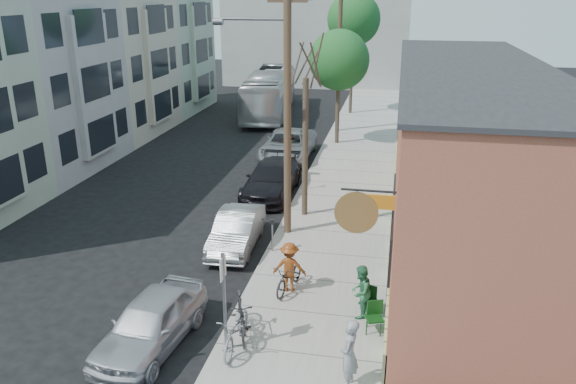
% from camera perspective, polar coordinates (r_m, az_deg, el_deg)
% --- Properties ---
extents(ground, '(120.00, 120.00, 0.00)m').
position_cam_1_polar(ground, '(19.66, -9.25, -8.04)').
color(ground, black).
extents(sidewalk, '(4.50, 58.00, 0.15)m').
position_cam_1_polar(sidewalk, '(28.75, 6.33, 1.41)').
color(sidewalk, '#A29F96').
rests_on(sidewalk, ground).
extents(cafe_building, '(6.60, 20.20, 6.61)m').
position_cam_1_polar(cafe_building, '(22.14, 17.54, 3.70)').
color(cafe_building, '#A0513B').
rests_on(cafe_building, ground).
extents(apartment_row, '(6.30, 32.00, 9.00)m').
position_cam_1_polar(apartment_row, '(35.58, -20.19, 11.23)').
color(apartment_row, '#A6B69A').
rests_on(apartment_row, ground).
extents(end_cap_building, '(18.00, 8.00, 12.00)m').
position_cam_1_polar(end_cap_building, '(58.89, 3.09, 16.81)').
color(end_cap_building, '#A5A4A0').
rests_on(end_cap_building, ground).
extents(sign_post, '(0.07, 0.45, 2.80)m').
position_cam_1_polar(sign_post, '(14.62, -6.52, -10.16)').
color(sign_post, slate).
rests_on(sign_post, sidewalk).
extents(parking_meter_near, '(0.14, 0.14, 1.24)m').
position_cam_1_polar(parking_meter_near, '(20.21, -1.61, -3.88)').
color(parking_meter_near, slate).
rests_on(parking_meter_near, sidewalk).
extents(parking_meter_far, '(0.14, 0.14, 1.24)m').
position_cam_1_polar(parking_meter_far, '(26.53, 1.65, 2.00)').
color(parking_meter_far, slate).
rests_on(parking_meter_far, sidewalk).
extents(utility_pole_near, '(3.57, 0.28, 10.00)m').
position_cam_1_polar(utility_pole_near, '(20.58, -0.22, 9.49)').
color(utility_pole_near, '#503A28').
rests_on(utility_pole_near, sidewalk).
extents(utility_pole_far, '(1.80, 0.28, 10.00)m').
position_cam_1_polar(utility_pole_far, '(37.48, 5.23, 14.01)').
color(utility_pole_far, '#503A28').
rests_on(utility_pole_far, sidewalk).
extents(tree_bare, '(0.24, 0.24, 5.73)m').
position_cam_1_polar(tree_bare, '(22.91, 1.76, 4.41)').
color(tree_bare, '#44392C').
rests_on(tree_bare, sidewalk).
extents(tree_leafy_mid, '(3.58, 3.58, 6.84)m').
position_cam_1_polar(tree_leafy_mid, '(34.27, 5.22, 13.19)').
color(tree_leafy_mid, '#44392C').
rests_on(tree_leafy_mid, sidewalk).
extents(tree_leafy_far, '(3.90, 3.90, 8.89)m').
position_cam_1_polar(tree_leafy_far, '(43.24, 6.68, 17.02)').
color(tree_leafy_far, '#44392C').
rests_on(tree_leafy_far, sidewalk).
extents(patio_chair_a, '(0.64, 0.64, 0.88)m').
position_cam_1_polar(patio_chair_a, '(16.75, 8.21, -10.97)').
color(patio_chair_a, '#0F3812').
rests_on(patio_chair_a, sidewalk).
extents(patio_chair_b, '(0.65, 0.65, 0.88)m').
position_cam_1_polar(patio_chair_b, '(16.03, 8.75, -12.54)').
color(patio_chair_b, '#0F3812').
rests_on(patio_chair_b, sidewalk).
extents(patron_grey, '(0.49, 0.70, 1.82)m').
position_cam_1_polar(patron_grey, '(13.77, 6.22, -16.08)').
color(patron_grey, gray).
rests_on(patron_grey, sidewalk).
extents(patron_green, '(0.80, 0.92, 1.60)m').
position_cam_1_polar(patron_green, '(16.48, 7.37, -10.01)').
color(patron_green, '#30794D').
rests_on(patron_green, sidewalk).
extents(cyclist, '(1.08, 0.66, 1.62)m').
position_cam_1_polar(cyclist, '(17.67, 0.14, -7.62)').
color(cyclist, brown).
rests_on(cyclist, sidewalk).
extents(cyclist_bike, '(1.02, 1.91, 0.95)m').
position_cam_1_polar(cyclist_bike, '(17.83, 0.14, -8.58)').
color(cyclist_bike, black).
rests_on(cyclist_bike, sidewalk).
extents(parked_bike_a, '(1.19, 2.03, 1.18)m').
position_cam_1_polar(parked_bike_a, '(15.70, -4.79, -12.46)').
color(parked_bike_a, black).
rests_on(parked_bike_a, sidewalk).
extents(parked_bike_b, '(0.74, 2.04, 1.07)m').
position_cam_1_polar(parked_bike_b, '(15.26, -5.23, -13.78)').
color(parked_bike_b, gray).
rests_on(parked_bike_b, sidewalk).
extents(car_0, '(2.13, 4.39, 1.44)m').
position_cam_1_polar(car_0, '(15.85, -13.76, -12.76)').
color(car_0, '#B8B8C0').
rests_on(car_0, ground).
extents(car_1, '(1.64, 4.20, 1.36)m').
position_cam_1_polar(car_1, '(21.02, -5.24, -3.88)').
color(car_1, '#999CA0').
rests_on(car_1, ground).
extents(car_2, '(2.17, 5.26, 1.52)m').
position_cam_1_polar(car_2, '(26.29, -1.70, 1.33)').
color(car_2, black).
rests_on(car_2, ground).
extents(car_3, '(2.68, 5.75, 1.59)m').
position_cam_1_polar(car_3, '(31.97, 0.00, 4.78)').
color(car_3, '#919498').
rests_on(car_3, ground).
extents(bus, '(4.04, 12.28, 3.36)m').
position_cam_1_polar(bus, '(43.58, -1.86, 10.03)').
color(bus, silver).
rests_on(bus, ground).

